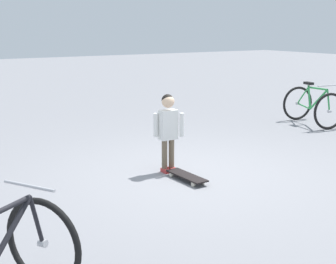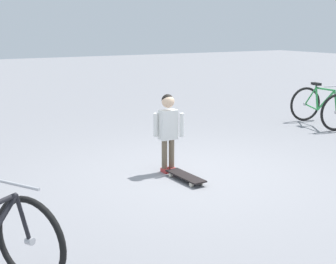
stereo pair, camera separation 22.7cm
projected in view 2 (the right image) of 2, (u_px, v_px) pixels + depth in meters
name	position (u px, v px, depth m)	size (l,w,h in m)	color
ground_plane	(196.00, 175.00, 6.27)	(50.00, 50.00, 0.00)	gray
child_person	(168.00, 124.00, 6.29)	(0.23, 0.37, 1.06)	brown
skateboard	(186.00, 176.00, 6.03)	(0.68, 0.22, 0.07)	black
bicycle_near	(320.00, 107.00, 9.33)	(1.19, 0.92, 0.85)	black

